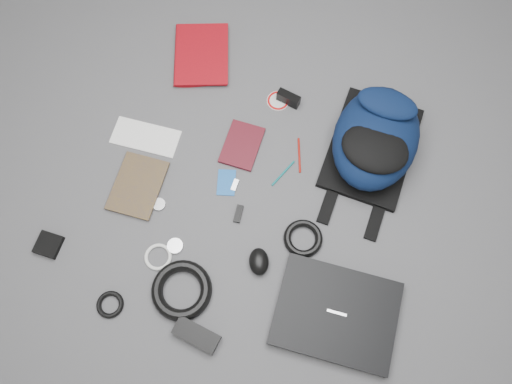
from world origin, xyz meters
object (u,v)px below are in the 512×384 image
(mouse, at_px, (259,262))
(power_brick, at_px, (196,335))
(backpack, at_px, (376,138))
(comic_book, at_px, (116,180))
(compact_camera, at_px, (288,99))
(pouch, at_px, (49,245))
(textbook_red, at_px, (175,55))
(dvd_case, at_px, (242,145))
(laptop, at_px, (336,313))

(mouse, bearing_deg, power_brick, -134.20)
(backpack, height_order, power_brick, backpack)
(comic_book, bearing_deg, backpack, 23.48)
(compact_camera, xyz_separation_m, mouse, (0.09, -0.62, -0.00))
(compact_camera, distance_m, pouch, 0.99)
(backpack, height_order, comic_book, backpack)
(textbook_red, relative_size, dvd_case, 1.57)
(dvd_case, relative_size, pouch, 2.20)
(laptop, xyz_separation_m, pouch, (-0.98, -0.10, -0.01))
(textbook_red, relative_size, compact_camera, 3.19)
(laptop, bearing_deg, compact_camera, 115.24)
(laptop, distance_m, pouch, 0.98)
(laptop, distance_m, compact_camera, 0.79)
(textbook_red, xyz_separation_m, compact_camera, (0.47, -0.04, 0.01))
(backpack, height_order, textbook_red, backpack)
(power_brick, bearing_deg, dvd_case, 105.04)
(dvd_case, distance_m, pouch, 0.75)
(backpack, bearing_deg, dvd_case, -161.07)
(backpack, height_order, dvd_case, backpack)
(comic_book, distance_m, dvd_case, 0.46)
(laptop, distance_m, comic_book, 0.88)
(power_brick, xyz_separation_m, pouch, (-0.58, 0.11, -0.01))
(power_brick, distance_m, pouch, 0.59)
(textbook_red, xyz_separation_m, pouch, (-0.12, -0.83, -0.00))
(textbook_red, relative_size, pouch, 3.46)
(laptop, height_order, dvd_case, laptop)
(backpack, bearing_deg, power_brick, -112.39)
(textbook_red, distance_m, power_brick, 1.05)
(comic_book, distance_m, mouse, 0.58)
(mouse, relative_size, pouch, 1.16)
(compact_camera, bearing_deg, dvd_case, -104.24)
(compact_camera, distance_m, power_brick, 0.90)
(mouse, bearing_deg, dvd_case, 94.15)
(pouch, bearing_deg, backpack, 36.85)
(compact_camera, bearing_deg, mouse, -71.25)
(pouch, bearing_deg, dvd_case, 48.72)
(laptop, bearing_deg, comic_book, 163.78)
(compact_camera, relative_size, pouch, 1.08)
(laptop, height_order, pouch, laptop)
(laptop, relative_size, pouch, 4.78)
(comic_book, relative_size, dvd_case, 1.28)
(dvd_case, height_order, power_brick, power_brick)
(textbook_red, distance_m, pouch, 0.84)
(pouch, bearing_deg, textbook_red, 81.74)
(laptop, relative_size, comic_book, 1.70)
(backpack, bearing_deg, textbook_red, 172.32)
(backpack, height_order, laptop, backpack)
(textbook_red, distance_m, compact_camera, 0.48)
(backpack, relative_size, laptop, 1.18)
(laptop, distance_m, power_brick, 0.45)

